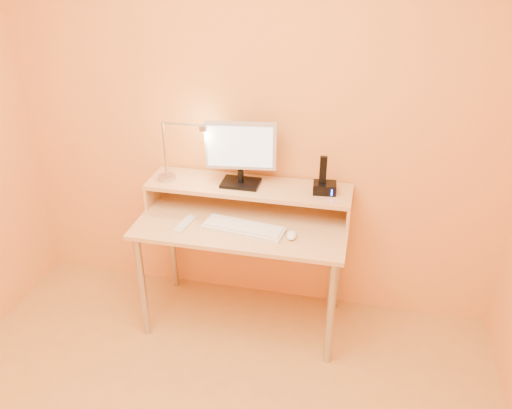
% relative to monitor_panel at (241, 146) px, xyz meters
% --- Properties ---
extents(wall_back, '(3.00, 0.04, 2.50)m').
position_rel_monitor_panel_xyz_m(wall_back, '(0.05, 0.16, 0.13)').
color(wall_back, '#E99B43').
rests_on(wall_back, floor).
extents(desk_leg_fl, '(0.04, 0.04, 0.69)m').
position_rel_monitor_panel_xyz_m(desk_leg_fl, '(-0.50, -0.41, -0.77)').
color(desk_leg_fl, '#ABABB0').
rests_on(desk_leg_fl, floor).
extents(desk_leg_fr, '(0.04, 0.04, 0.69)m').
position_rel_monitor_panel_xyz_m(desk_leg_fr, '(0.60, -0.41, -0.77)').
color(desk_leg_fr, '#ABABB0').
rests_on(desk_leg_fr, floor).
extents(desk_leg_bl, '(0.04, 0.04, 0.69)m').
position_rel_monitor_panel_xyz_m(desk_leg_bl, '(-0.50, 0.09, -0.77)').
color(desk_leg_bl, '#ABABB0').
rests_on(desk_leg_bl, floor).
extents(desk_leg_br, '(0.04, 0.04, 0.69)m').
position_rel_monitor_panel_xyz_m(desk_leg_br, '(0.60, 0.09, -0.77)').
color(desk_leg_br, '#ABABB0').
rests_on(desk_leg_br, floor).
extents(desk_lower, '(1.20, 0.60, 0.02)m').
position_rel_monitor_panel_xyz_m(desk_lower, '(0.05, -0.16, -0.41)').
color(desk_lower, tan).
rests_on(desk_lower, floor).
extents(shelf_riser_left, '(0.02, 0.30, 0.14)m').
position_rel_monitor_panel_xyz_m(shelf_riser_left, '(-0.54, -0.01, -0.33)').
color(shelf_riser_left, tan).
rests_on(shelf_riser_left, desk_lower).
extents(shelf_riser_right, '(0.02, 0.30, 0.14)m').
position_rel_monitor_panel_xyz_m(shelf_riser_right, '(0.64, -0.01, -0.33)').
color(shelf_riser_right, tan).
rests_on(shelf_riser_right, desk_lower).
extents(desk_shelf, '(1.20, 0.30, 0.02)m').
position_rel_monitor_panel_xyz_m(desk_shelf, '(0.05, -0.01, -0.25)').
color(desk_shelf, tan).
rests_on(desk_shelf, desk_lower).
extents(monitor_foot, '(0.22, 0.16, 0.02)m').
position_rel_monitor_panel_xyz_m(monitor_foot, '(0.00, -0.01, -0.23)').
color(monitor_foot, black).
rests_on(monitor_foot, desk_shelf).
extents(monitor_neck, '(0.04, 0.04, 0.07)m').
position_rel_monitor_panel_xyz_m(monitor_neck, '(0.00, -0.01, -0.19)').
color(monitor_neck, black).
rests_on(monitor_neck, monitor_foot).
extents(monitor_panel, '(0.41, 0.09, 0.28)m').
position_rel_monitor_panel_xyz_m(monitor_panel, '(0.00, 0.00, 0.00)').
color(monitor_panel, '#B5B5BD').
rests_on(monitor_panel, monitor_neck).
extents(monitor_back, '(0.36, 0.06, 0.24)m').
position_rel_monitor_panel_xyz_m(monitor_back, '(0.00, 0.02, 0.00)').
color(monitor_back, black).
rests_on(monitor_back, monitor_panel).
extents(monitor_screen, '(0.37, 0.05, 0.24)m').
position_rel_monitor_panel_xyz_m(monitor_screen, '(0.00, -0.02, 0.00)').
color(monitor_screen, silver).
rests_on(monitor_screen, monitor_panel).
extents(lamp_base, '(0.10, 0.10, 0.02)m').
position_rel_monitor_panel_xyz_m(lamp_base, '(-0.44, -0.04, -0.23)').
color(lamp_base, '#ABABB0').
rests_on(lamp_base, desk_shelf).
extents(lamp_post, '(0.01, 0.01, 0.33)m').
position_rel_monitor_panel_xyz_m(lamp_post, '(-0.44, -0.04, -0.05)').
color(lamp_post, '#ABABB0').
rests_on(lamp_post, lamp_base).
extents(lamp_arm, '(0.24, 0.01, 0.01)m').
position_rel_monitor_panel_xyz_m(lamp_arm, '(-0.32, -0.04, 0.12)').
color(lamp_arm, '#ABABB0').
rests_on(lamp_arm, lamp_post).
extents(lamp_head, '(0.04, 0.04, 0.03)m').
position_rel_monitor_panel_xyz_m(lamp_head, '(-0.20, -0.04, 0.10)').
color(lamp_head, '#ABABB0').
rests_on(lamp_head, lamp_arm).
extents(lamp_bulb, '(0.03, 0.03, 0.00)m').
position_rel_monitor_panel_xyz_m(lamp_bulb, '(-0.20, -0.04, 0.09)').
color(lamp_bulb, '#FFEAC6').
rests_on(lamp_bulb, lamp_head).
extents(phone_dock, '(0.14, 0.11, 0.06)m').
position_rel_monitor_panel_xyz_m(phone_dock, '(0.49, -0.01, -0.21)').
color(phone_dock, black).
rests_on(phone_dock, desk_shelf).
extents(phone_handset, '(0.04, 0.03, 0.16)m').
position_rel_monitor_panel_xyz_m(phone_handset, '(0.47, -0.01, -0.10)').
color(phone_handset, black).
rests_on(phone_handset, phone_dock).
extents(phone_led, '(0.01, 0.00, 0.04)m').
position_rel_monitor_panel_xyz_m(phone_led, '(0.53, -0.06, -0.21)').
color(phone_led, '#1344FF').
rests_on(phone_led, phone_dock).
extents(keyboard, '(0.47, 0.21, 0.02)m').
position_rel_monitor_panel_xyz_m(keyboard, '(0.08, -0.25, -0.39)').
color(keyboard, silver).
rests_on(keyboard, desk_lower).
extents(mouse, '(0.06, 0.10, 0.03)m').
position_rel_monitor_panel_xyz_m(mouse, '(0.35, -0.27, -0.38)').
color(mouse, white).
rests_on(mouse, desk_lower).
extents(remote_control, '(0.07, 0.19, 0.02)m').
position_rel_monitor_panel_xyz_m(remote_control, '(-0.26, -0.27, -0.39)').
color(remote_control, silver).
rests_on(remote_control, desk_lower).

